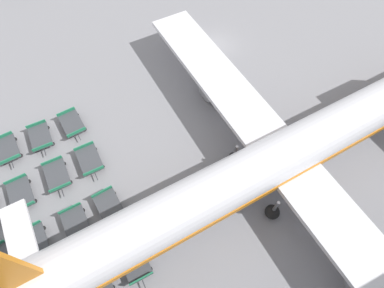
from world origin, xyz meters
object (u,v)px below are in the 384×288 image
(baggage_dolly_row_mid_b_col_b, at_px, (57,175))
(baggage_dolly_row_mid_b_col_c, at_px, (76,225))
(baggage_dolly_row_far_col_d, at_px, (134,261))
(baggage_dolly_row_mid_b_col_a, at_px, (40,137))
(baggage_dolly_row_far_col_b, at_px, (89,160))
(baggage_dolly_row_mid_a_col_b, at_px, (21,194))
(airplane, at_px, (296,149))
(baggage_dolly_row_far_col_c, at_px, (110,207))
(baggage_dolly_row_mid_a_col_a, at_px, (7,149))
(baggage_dolly_row_far_col_a, at_px, (72,124))
(baggage_dolly_row_mid_b_col_d, at_px, (96,280))
(baggage_dolly_row_mid_a_col_c, at_px, (35,244))

(baggage_dolly_row_mid_b_col_b, xyz_separation_m, baggage_dolly_row_mid_b_col_c, (4.74, 0.46, 0.00))
(baggage_dolly_row_mid_b_col_c, relative_size, baggage_dolly_row_far_col_d, 1.01)
(baggage_dolly_row_mid_b_col_c, bearing_deg, baggage_dolly_row_mid_b_col_a, -173.58)
(baggage_dolly_row_far_col_b, bearing_deg, baggage_dolly_row_mid_a_col_b, -82.70)
(airplane, bearing_deg, baggage_dolly_row_far_col_c, -100.79)
(baggage_dolly_row_far_col_b, distance_m, baggage_dolly_row_far_col_c, 4.76)
(baggage_dolly_row_mid_b_col_a, bearing_deg, baggage_dolly_row_far_col_d, 17.21)
(baggage_dolly_row_mid_a_col_a, height_order, baggage_dolly_row_far_col_a, same)
(baggage_dolly_row_mid_b_col_d, bearing_deg, baggage_dolly_row_mid_a_col_b, -156.46)
(baggage_dolly_row_far_col_a, xyz_separation_m, baggage_dolly_row_far_col_d, (13.66, 1.26, 0.00))
(baggage_dolly_row_mid_b_col_a, relative_size, baggage_dolly_row_far_col_d, 1.00)
(baggage_dolly_row_mid_b_col_b, bearing_deg, baggage_dolly_row_mid_b_col_c, 5.59)
(baggage_dolly_row_mid_b_col_a, height_order, baggage_dolly_row_mid_b_col_d, same)
(baggage_dolly_row_mid_a_col_a, distance_m, baggage_dolly_row_mid_a_col_c, 9.22)
(airplane, xyz_separation_m, baggage_dolly_row_mid_b_col_a, (-11.61, -18.19, -2.76))
(airplane, xyz_separation_m, baggage_dolly_row_mid_b_col_b, (-7.23, -17.63, -2.76))
(airplane, height_order, baggage_dolly_row_far_col_a, airplane)
(baggage_dolly_row_mid_a_col_b, xyz_separation_m, baggage_dolly_row_mid_b_col_a, (-4.84, 2.39, 0.00))
(baggage_dolly_row_mid_a_col_a, relative_size, baggage_dolly_row_far_col_a, 1.00)
(baggage_dolly_row_far_col_a, xyz_separation_m, baggage_dolly_row_far_col_c, (9.11, 0.81, 0.00))
(baggage_dolly_row_mid_a_col_a, distance_m, baggage_dolly_row_far_col_c, 10.92)
(baggage_dolly_row_mid_b_col_a, xyz_separation_m, baggage_dolly_row_far_col_d, (13.40, 4.15, 0.00))
(baggage_dolly_row_mid_b_col_c, bearing_deg, baggage_dolly_row_mid_b_col_b, -174.41)
(baggage_dolly_row_mid_a_col_a, distance_m, baggage_dolly_row_mid_b_col_b, 5.47)
(airplane, height_order, baggage_dolly_row_far_col_c, airplane)
(baggage_dolly_row_mid_b_col_b, bearing_deg, airplane, 67.71)
(baggage_dolly_row_mid_b_col_a, height_order, baggage_dolly_row_far_col_c, same)
(baggage_dolly_row_mid_a_col_a, bearing_deg, baggage_dolly_row_far_col_c, 36.68)
(baggage_dolly_row_mid_b_col_a, height_order, baggage_dolly_row_far_col_b, same)
(baggage_dolly_row_mid_a_col_b, xyz_separation_m, baggage_dolly_row_far_col_a, (-5.10, 5.28, 0.00))
(baggage_dolly_row_mid_b_col_b, height_order, baggage_dolly_row_mid_b_col_d, same)
(baggage_dolly_row_far_col_a, distance_m, baggage_dolly_row_far_col_b, 4.39)
(baggage_dolly_row_far_col_d, bearing_deg, baggage_dolly_row_far_col_b, -175.14)
(baggage_dolly_row_mid_b_col_d, distance_m, baggage_dolly_row_far_col_d, 2.79)
(baggage_dolly_row_mid_a_col_b, relative_size, baggage_dolly_row_far_col_b, 1.01)
(baggage_dolly_row_mid_a_col_b, distance_m, baggage_dolly_row_far_col_d, 10.77)
(baggage_dolly_row_far_col_c, bearing_deg, baggage_dolly_row_mid_b_col_a, -157.30)
(baggage_dolly_row_mid_a_col_c, height_order, baggage_dolly_row_far_col_a, same)
(baggage_dolly_row_mid_b_col_a, bearing_deg, baggage_dolly_row_mid_a_col_b, -26.31)
(baggage_dolly_row_far_col_a, relative_size, baggage_dolly_row_far_col_d, 1.01)
(baggage_dolly_row_mid_b_col_d, height_order, baggage_dolly_row_far_col_a, same)
(baggage_dolly_row_mid_a_col_b, xyz_separation_m, baggage_dolly_row_far_col_c, (4.01, 6.09, 0.00))
(baggage_dolly_row_mid_a_col_c, bearing_deg, baggage_dolly_row_mid_a_col_a, -174.80)
(baggage_dolly_row_mid_b_col_a, height_order, baggage_dolly_row_mid_b_col_c, same)
(baggage_dolly_row_mid_b_col_c, distance_m, baggage_dolly_row_far_col_c, 2.69)
(baggage_dolly_row_mid_a_col_c, relative_size, baggage_dolly_row_far_col_c, 1.00)
(baggage_dolly_row_mid_a_col_a, xyz_separation_m, baggage_dolly_row_mid_b_col_d, (13.36, 4.18, 0.00))
(baggage_dolly_row_mid_b_col_c, bearing_deg, baggage_dolly_row_mid_a_col_b, -141.46)
(baggage_dolly_row_mid_a_col_a, xyz_separation_m, baggage_dolly_row_far_col_c, (8.76, 6.52, 0.00))
(baggage_dolly_row_mid_a_col_a, bearing_deg, baggage_dolly_row_mid_b_col_a, 91.82)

